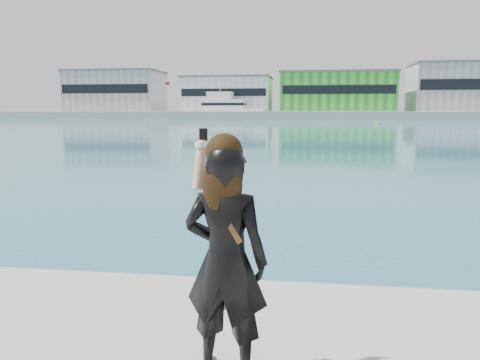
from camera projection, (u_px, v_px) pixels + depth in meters
The scene contains 11 objects.
far_quay at pixel (306, 115), 131.30m from camera, with size 320.00×40.00×2.00m, color #9E9E99.
warehouse_grey_left at pixel (116, 91), 135.91m from camera, with size 26.52×16.36×11.50m.
warehouse_white at pixel (228, 94), 131.50m from camera, with size 24.48×15.35×9.50m.
warehouse_green at pixel (336, 92), 127.27m from camera, with size 30.60×16.36×10.50m.
warehouse_grey_right at pixel (460, 87), 122.68m from camera, with size 25.50×15.35×12.50m.
flagpole_left at pixel (166, 94), 126.90m from camera, with size 1.28×0.16×8.00m.
flagpole_right at pixel (394, 93), 118.59m from camera, with size 1.28×0.16×8.00m.
motor_yacht at pixel (226, 109), 121.00m from camera, with size 19.79×6.18×9.15m.
buoy_near at pixel (377, 124), 81.75m from camera, with size 0.50×0.50×0.50m, color yellow.
buoy_far at pixel (152, 122), 95.71m from camera, with size 0.50×0.50×0.50m, color yellow.
woman at pixel (225, 254), 3.21m from camera, with size 0.64×0.47×1.72m.
Camera 1 is at (0.12, -3.87, 2.66)m, focal length 35.00 mm.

